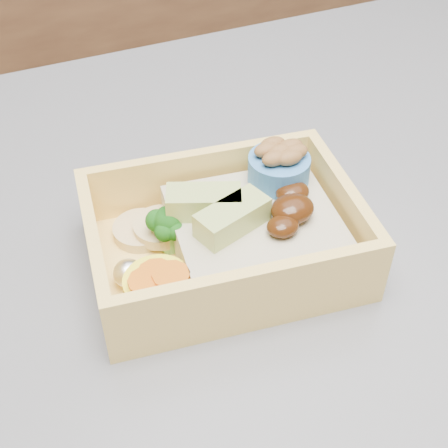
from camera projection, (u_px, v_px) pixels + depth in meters
name	position (u px, v px, depth m)	size (l,w,h in m)	color
bento_box	(231.00, 233.00, 0.38)	(0.17, 0.14, 0.06)	#FACE67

